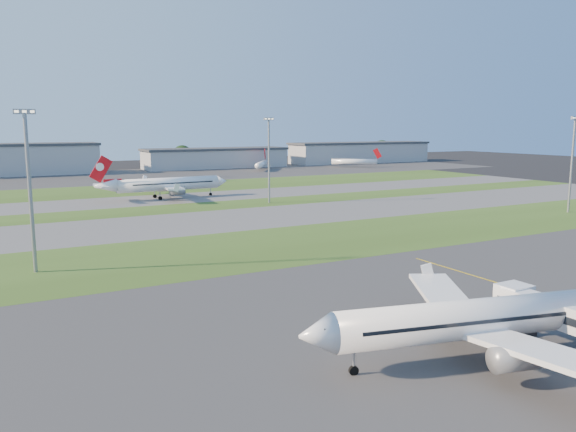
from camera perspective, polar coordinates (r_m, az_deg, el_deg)
ground at (r=78.92m, az=24.77°, el=-8.82°), size 700.00×700.00×0.00m
apron_near at (r=78.92m, az=24.77°, el=-8.82°), size 300.00×70.00×0.01m
grass_strip_a at (r=116.28m, az=3.86°, el=-2.41°), size 300.00×34.00×0.01m
taxiway_a at (r=144.76m, az=-3.15°, el=-0.13°), size 300.00×32.00×0.01m
grass_strip_b at (r=167.44m, az=-6.82°, el=1.07°), size 300.00×18.00×0.01m
taxiway_b at (r=187.89m, az=-9.32°, el=1.89°), size 300.00×26.00×0.01m
grass_strip_c at (r=219.13m, az=-12.18°, el=2.81°), size 300.00×40.00×0.01m
apron_far at (r=276.97m, az=-15.72°, el=3.95°), size 400.00×80.00×0.01m
yellow_line at (r=82.86m, az=26.87°, el=-8.14°), size 0.25×60.00×0.02m
airliner_parked at (r=59.91m, az=19.29°, el=-9.84°), size 38.00×31.87×12.03m
airliner_taxiing at (r=186.45m, az=-12.14°, el=3.15°), size 41.43×35.15×12.93m
mini_jet_near at (r=301.03m, az=-2.70°, el=5.29°), size 17.59×24.58×9.48m
mini_jet_far at (r=325.48m, az=6.78°, el=5.52°), size 24.68×17.43×9.48m
light_mast_west at (r=96.69m, az=-24.80°, el=3.31°), size 3.20×0.70×25.80m
light_mast_centre at (r=170.35m, az=-1.95°, el=6.27°), size 3.20×0.70×25.80m
light_mast_east at (r=169.38m, az=26.91°, el=5.29°), size 3.20×0.70×25.80m
hangar_west at (r=299.97m, az=-25.52°, el=5.24°), size 71.40×23.00×15.20m
hangar_east at (r=321.39m, az=-7.35°, el=5.88°), size 81.60×23.00×11.20m
hangar_far_east at (r=369.45m, az=7.35°, el=6.44°), size 96.90×23.00×13.20m
tree_mid_west at (r=313.33m, az=-21.04°, el=5.31°), size 9.90×9.90×10.80m
tree_mid_east at (r=329.48m, az=-10.68°, el=6.08°), size 11.55×11.55×12.60m
tree_east at (r=357.97m, az=0.98°, el=6.36°), size 10.45×10.45×11.40m
tree_far_east at (r=400.21m, az=9.51°, el=6.71°), size 12.65×12.65×13.80m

